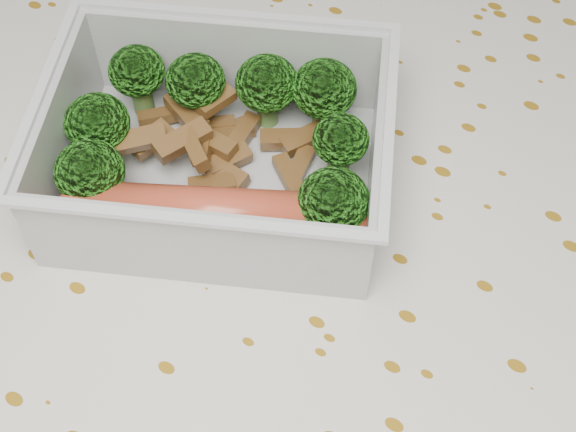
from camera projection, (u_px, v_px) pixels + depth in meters
The scene contains 6 objects.
dining_table at pixel (280, 315), 0.51m from camera, with size 1.40×0.90×0.75m.
tablecloth at pixel (280, 275), 0.47m from camera, with size 1.46×0.96×0.19m.
lunch_container at pixel (218, 158), 0.44m from camera, with size 0.23×0.21×0.06m.
broccoli_florets at pixel (222, 122), 0.44m from camera, with size 0.17×0.15×0.05m.
meat_pile at pixel (219, 144), 0.45m from camera, with size 0.12×0.09×0.03m.
sausage at pixel (213, 213), 0.41m from camera, with size 0.15×0.09×0.03m.
Camera 1 is at (0.13, -0.20, 1.12)m, focal length 50.00 mm.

